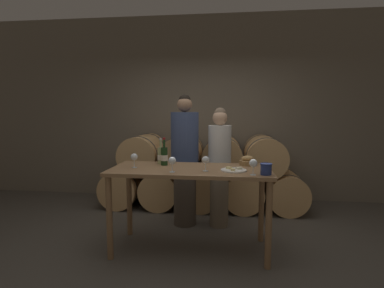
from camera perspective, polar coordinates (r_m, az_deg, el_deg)
ground_plane at (r=3.58m, az=-0.30°, el=-19.39°), size 10.00×10.00×0.00m
stone_wall_back at (r=5.36m, az=2.54°, el=6.81°), size 10.00×0.12×3.20m
barrel_stack at (r=4.89m, az=1.98°, el=-5.55°), size 3.23×0.91×1.17m
tasting_table at (r=3.31m, az=-0.31°, el=-6.68°), size 1.74×0.76×0.93m
person_left at (r=4.04m, az=-1.38°, el=-3.03°), size 0.37×0.37×1.77m
person_right at (r=4.01m, az=5.26°, el=-4.17°), size 0.30×0.30×1.60m
wine_bottle_red at (r=3.46m, az=-5.31°, el=-2.30°), size 0.08×0.08×0.32m
wine_bottle_white at (r=3.56m, az=-5.96°, el=-2.19°), size 0.08×0.08×0.31m
blue_crock at (r=3.03m, az=13.92°, el=-4.55°), size 0.12×0.12×0.11m
bread_basket at (r=3.53m, az=10.53°, el=-3.29°), size 0.19×0.19×0.11m
cheese_plate at (r=3.17m, az=7.94°, el=-4.92°), size 0.27×0.27×0.04m
wine_glass_far_left at (r=3.36m, az=-10.97°, el=-2.50°), size 0.08×0.08×0.16m
wine_glass_left at (r=3.06m, az=-3.81°, el=-3.26°), size 0.08×0.08×0.16m
wine_glass_center at (r=3.11m, az=2.60°, el=-3.10°), size 0.08×0.08×0.16m
wine_glass_right at (r=2.98m, az=11.59°, el=-3.65°), size 0.08×0.08×0.16m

